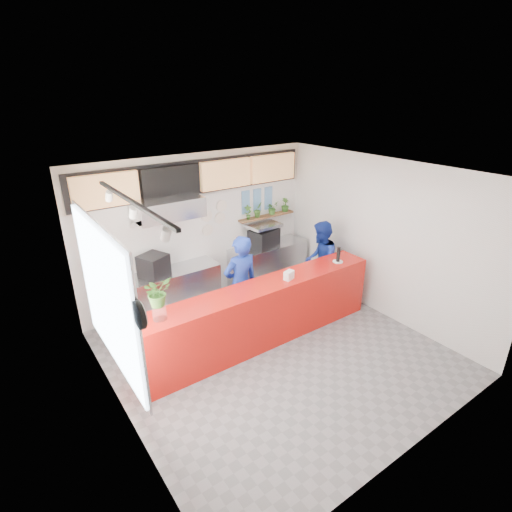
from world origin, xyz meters
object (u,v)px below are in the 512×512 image
service_counter (261,314)px  pepper_mill (338,254)px  staff_center (241,285)px  espresso_machine (264,238)px  staff_right (320,261)px  panini_oven (154,265)px

service_counter → pepper_mill: size_ratio=15.99×
staff_center → pepper_mill: (1.80, -0.59, 0.34)m
espresso_machine → staff_center: bearing=-150.9°
espresso_machine → staff_center: staff_center is taller
staff_center → staff_right: bearing=-176.7°
panini_oven → staff_right: bearing=-45.5°
staff_center → panini_oven: bearing=-47.5°
pepper_mill → staff_right: bearing=74.6°
espresso_machine → panini_oven: bearing=167.9°
staff_right → espresso_machine: bearing=-106.3°
service_counter → staff_center: (-0.07, 0.53, 0.36)m
service_counter → staff_right: 2.01m
espresso_machine → pepper_mill: size_ratio=2.16×
staff_center → staff_right: staff_center is taller
pepper_mill → panini_oven: bearing=147.2°
staff_center → staff_right: 1.97m
service_counter → espresso_machine: bearing=52.5°
service_counter → staff_center: size_ratio=2.47×
panini_oven → staff_right: (3.05, -1.22, -0.26)m
service_counter → panini_oven: size_ratio=10.04×
espresso_machine → pepper_mill: (0.35, -1.86, 0.16)m
panini_oven → staff_center: (1.08, -1.27, -0.19)m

